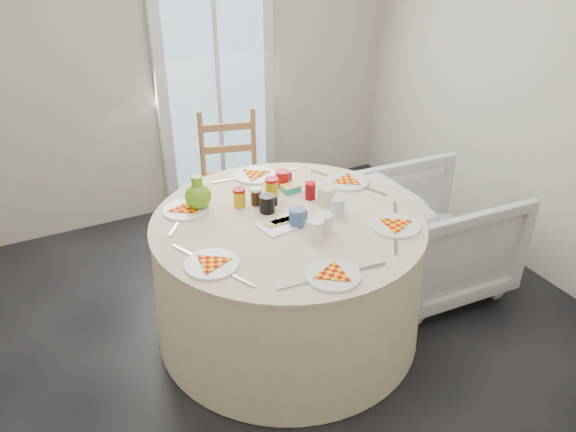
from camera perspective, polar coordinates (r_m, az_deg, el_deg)
name	(u,v)px	position (r m, az deg, el deg)	size (l,w,h in m)	color
floor	(279,346)	(3.49, -0.90, -13.07)	(4.00, 4.00, 0.00)	black
wall_back	(163,58)	(4.58, -12.58, 15.41)	(4.00, 0.02, 2.60)	#BCB5A3
wall_right	(560,92)	(4.03, 25.93, 11.29)	(0.02, 4.00, 2.60)	#BCB5A3
glass_door	(216,85)	(4.72, -7.30, 13.09)	(1.00, 0.08, 2.10)	silver
table	(288,277)	(3.40, 0.00, -6.24)	(1.61, 1.61, 0.82)	beige
wooden_chair	(233,188)	(4.25, -5.65, 2.89)	(0.46, 0.44, 1.03)	#A96043
armchair	(435,234)	(3.92, 14.72, -1.82)	(0.85, 0.79, 0.87)	silver
place_settings	(288,221)	(3.19, 0.00, -0.47)	(1.47, 1.47, 0.03)	white
jar_cluster	(274,197)	(3.33, -1.45, 1.93)	(0.48, 0.24, 0.14)	#895912
butter_tub	(291,191)	(3.48, 0.29, 2.56)	(0.11, 0.08, 0.04)	#1BADA5
green_pitcher	(198,195)	(3.29, -9.13, 2.14)	(0.16, 0.16, 0.20)	#65A119
cheese_platter	(284,226)	(3.13, -0.43, -1.05)	(0.27, 0.18, 0.04)	white
mugs_glasses	(304,209)	(3.22, 1.67, 0.68)	(0.69, 0.69, 0.13)	gray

